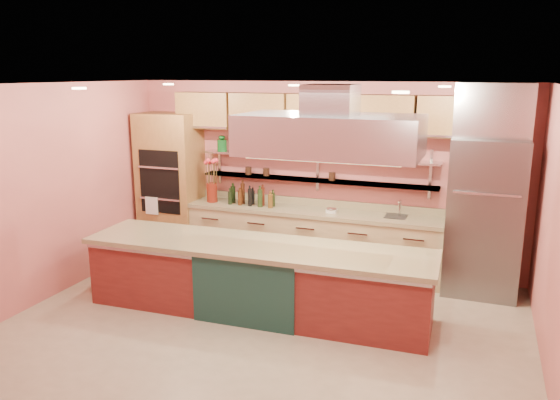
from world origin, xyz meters
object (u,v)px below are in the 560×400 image
at_px(kitchen_scale, 332,210).
at_px(copper_kettle, 253,148).
at_px(flower_vase, 212,192).
at_px(refrigerator, 484,218).
at_px(island, 257,278).
at_px(green_canister, 284,148).

height_order(kitchen_scale, copper_kettle, copper_kettle).
relative_size(flower_vase, kitchen_scale, 2.04).
height_order(refrigerator, island, refrigerator).
bearing_deg(green_canister, kitchen_scale, -15.12).
xyz_separation_m(kitchen_scale, green_canister, (-0.81, 0.22, 0.83)).
bearing_deg(flower_vase, refrigerator, -0.14).
bearing_deg(kitchen_scale, green_canister, -172.20).
distance_m(refrigerator, island, 3.12).
distance_m(refrigerator, flower_vase, 4.04).
distance_m(kitchen_scale, green_canister, 1.19).
bearing_deg(refrigerator, flower_vase, 179.86).
relative_size(island, kitchen_scale, 28.66).
distance_m(island, green_canister, 2.33).
distance_m(flower_vase, kitchen_scale, 1.95).
bearing_deg(copper_kettle, flower_vase, -160.38).
relative_size(flower_vase, copper_kettle, 1.64).
relative_size(island, green_canister, 23.35).
bearing_deg(refrigerator, green_canister, 175.47).
xyz_separation_m(refrigerator, island, (-2.59, -1.63, -0.61)).
xyz_separation_m(island, green_canister, (-0.31, 1.86, 1.36)).
xyz_separation_m(refrigerator, copper_kettle, (-3.42, 0.23, 0.74)).
bearing_deg(flower_vase, green_canister, 10.98).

